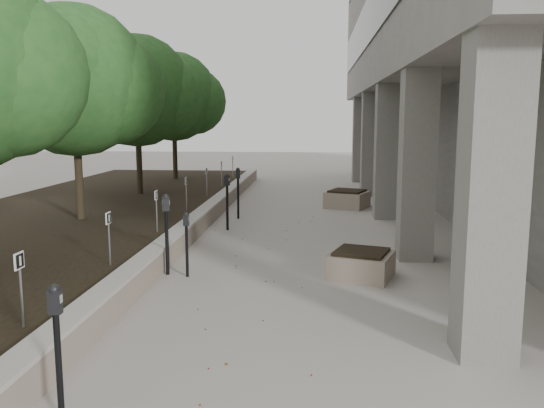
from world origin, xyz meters
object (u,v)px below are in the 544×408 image
(parking_meter_4, at_px, (227,202))
(parking_meter_2, at_px, (187,245))
(parking_meter_1, at_px, (58,355))
(parking_meter_3, at_px, (167,235))
(parking_meter_5, at_px, (238,193))
(crabapple_tree_4, at_px, (138,115))
(planter_front, at_px, (361,264))
(planter_back, at_px, (347,199))
(crabapple_tree_5, at_px, (174,116))
(crabapple_tree_3, at_px, (76,113))

(parking_meter_4, bearing_deg, parking_meter_2, -71.58)
(parking_meter_1, bearing_deg, parking_meter_3, 90.68)
(parking_meter_1, bearing_deg, parking_meter_5, 86.05)
(crabapple_tree_4, bearing_deg, planter_front, -50.77)
(planter_back, bearing_deg, crabapple_tree_5, 145.10)
(crabapple_tree_3, xyz_separation_m, crabapple_tree_5, (0.00, 10.00, 0.00))
(parking_meter_5, xyz_separation_m, planter_front, (3.18, -6.07, -0.51))
(crabapple_tree_3, bearing_deg, parking_meter_4, 12.31)
(crabapple_tree_3, relative_size, crabapple_tree_4, 1.00)
(crabapple_tree_4, distance_m, parking_meter_5, 5.08)
(parking_meter_1, height_order, parking_meter_2, parking_meter_1)
(parking_meter_3, bearing_deg, crabapple_tree_3, 115.20)
(parking_meter_2, xyz_separation_m, planter_front, (3.29, 0.23, -0.36))
(parking_meter_2, xyz_separation_m, parking_meter_3, (-0.41, 0.12, 0.16))
(crabapple_tree_5, xyz_separation_m, planter_front, (6.95, -13.52, -2.86))
(crabapple_tree_5, relative_size, parking_meter_2, 4.36)
(parking_meter_1, distance_m, planter_front, 6.41)
(planter_back, bearing_deg, parking_meter_3, -114.43)
(parking_meter_1, bearing_deg, crabapple_tree_5, 97.69)
(crabapple_tree_5, bearing_deg, planter_back, -34.90)
(parking_meter_1, relative_size, parking_meter_2, 1.14)
(parking_meter_1, relative_size, planter_front, 1.28)
(parking_meter_2, height_order, planter_back, parking_meter_2)
(parking_meter_3, distance_m, parking_meter_4, 4.47)
(parking_meter_2, relative_size, planter_back, 0.98)
(planter_front, bearing_deg, crabapple_tree_3, 153.17)
(crabapple_tree_5, distance_m, parking_meter_3, 14.20)
(parking_meter_3, bearing_deg, parking_meter_1, -102.92)
(parking_meter_1, bearing_deg, crabapple_tree_3, 108.83)
(crabapple_tree_5, xyz_separation_m, parking_meter_2, (3.66, -13.75, -2.50))
(crabapple_tree_3, relative_size, crabapple_tree_5, 1.00)
(parking_meter_1, bearing_deg, planter_back, 72.59)
(crabapple_tree_3, height_order, parking_meter_5, crabapple_tree_3)
(parking_meter_2, bearing_deg, crabapple_tree_3, 133.73)
(parking_meter_5, bearing_deg, planter_front, -68.64)
(crabapple_tree_4, height_order, parking_meter_3, crabapple_tree_4)
(crabapple_tree_4, xyz_separation_m, parking_meter_2, (3.66, -8.75, -2.50))
(crabapple_tree_4, xyz_separation_m, planter_back, (7.17, -0.00, -2.82))
(parking_meter_3, height_order, planter_front, parking_meter_3)
(parking_meter_5, bearing_deg, parking_meter_3, -101.17)
(crabapple_tree_4, bearing_deg, parking_meter_4, -48.37)
(crabapple_tree_4, relative_size, parking_meter_5, 3.52)
(parking_meter_1, xyz_separation_m, parking_meter_3, (-0.35, 5.33, 0.08))
(crabapple_tree_3, distance_m, planter_front, 8.30)
(parking_meter_3, bearing_deg, crabapple_tree_4, 93.99)
(parking_meter_2, relative_size, parking_meter_3, 0.79)
(crabapple_tree_3, bearing_deg, parking_meter_1, -68.12)
(crabapple_tree_3, xyz_separation_m, planter_front, (6.95, -3.52, -2.86))
(crabapple_tree_5, distance_m, parking_meter_1, 19.44)
(crabapple_tree_3, height_order, planter_back, crabapple_tree_3)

